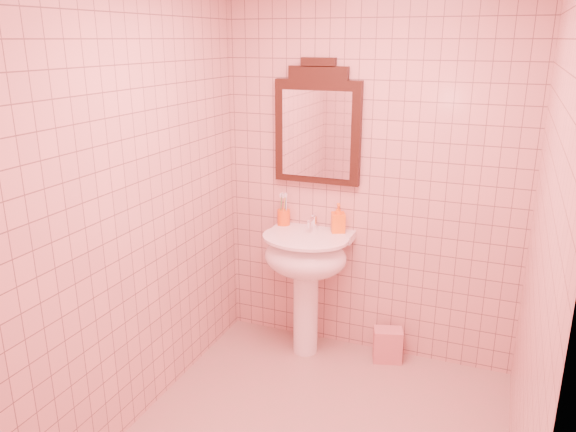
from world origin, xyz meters
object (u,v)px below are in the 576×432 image
at_px(mirror, 318,127).
at_px(towel, 388,345).
at_px(pedestal_sink, 306,264).
at_px(soap_dispenser, 338,218).
at_px(toothbrush_cup, 284,217).

relative_size(mirror, towel, 3.49).
relative_size(pedestal_sink, mirror, 1.06).
height_order(soap_dispenser, towel, soap_dispenser).
height_order(pedestal_sink, toothbrush_cup, toothbrush_cup).
relative_size(pedestal_sink, towel, 3.72).
bearing_deg(soap_dispenser, mirror, 140.92).
bearing_deg(pedestal_sink, soap_dispenser, 42.29).
relative_size(toothbrush_cup, soap_dispenser, 1.03).
xyz_separation_m(toothbrush_cup, soap_dispenser, (0.40, -0.01, 0.04)).
distance_m(pedestal_sink, towel, 0.79).
distance_m(toothbrush_cup, soap_dispenser, 0.40).
bearing_deg(mirror, soap_dispenser, -14.83).
bearing_deg(towel, toothbrush_cup, 175.59).
height_order(toothbrush_cup, towel, toothbrush_cup).
bearing_deg(toothbrush_cup, mirror, 10.06).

